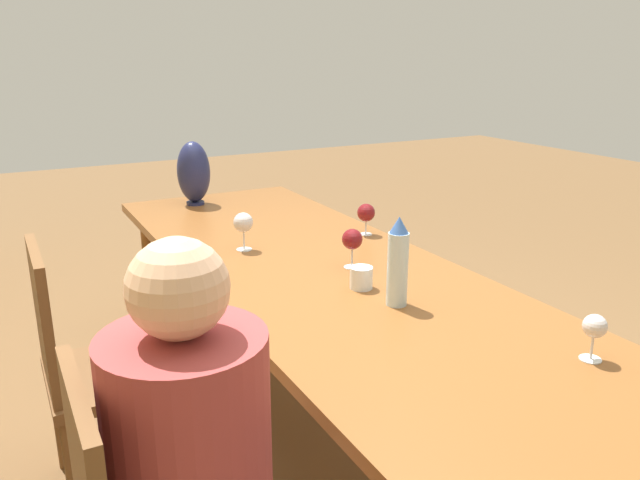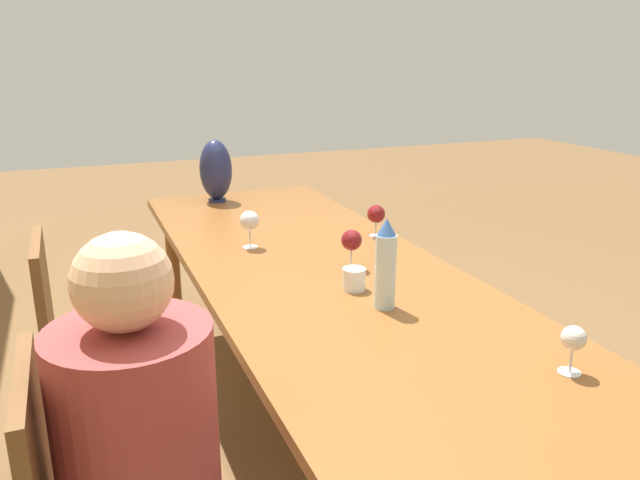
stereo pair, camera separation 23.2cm
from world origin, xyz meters
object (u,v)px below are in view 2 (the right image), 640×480
chair_far (92,352)px  vase (216,170)px  wine_glass_0 (376,214)px  wine_glass_2 (574,340)px  water_tumbler (354,279)px  water_bottle (386,265)px  person_near (148,474)px  wine_glass_1 (250,221)px  wine_glass_3 (352,241)px

chair_far → vase: bearing=-33.1°
wine_glass_0 → wine_glass_2: bearing=175.7°
wine_glass_0 → wine_glass_2: size_ratio=1.09×
water_tumbler → wine_glass_2: size_ratio=0.62×
water_bottle → person_near: size_ratio=0.25×
water_bottle → person_near: bearing=117.9°
wine_glass_2 → chair_far: size_ratio=0.14×
chair_far → wine_glass_0: bearing=-80.8°
vase → chair_far: (-1.09, 0.71, -0.41)m
water_tumbler → vase: vase is taller
person_near → water_bottle: bearing=-62.1°
water_tumbler → chair_far: 0.96m
vase → wine_glass_1: size_ratio=2.13×
wine_glass_2 → vase: bearing=10.4°
vase → person_near: person_near is taller
wine_glass_0 → person_near: (-1.13, 1.12, -0.20)m
water_tumbler → person_near: bearing=127.7°
water_tumbler → wine_glass_0: wine_glass_0 is taller
vase → wine_glass_3: bearing=-170.2°
water_bottle → vase: size_ratio=0.88×
wine_glass_3 → chair_far: size_ratio=0.16×
water_bottle → chair_far: size_ratio=0.32×
vase → water_bottle: bearing=-174.3°
wine_glass_3 → chair_far: chair_far is taller
wine_glass_3 → water_tumbler: bearing=157.8°
vase → chair_far: size_ratio=0.36×
wine_glass_2 → person_near: 1.05m
wine_glass_2 → wine_glass_3: wine_glass_3 is taller
wine_glass_3 → chair_far: (0.15, 0.93, -0.34)m
water_bottle → wine_glass_2: size_ratio=2.28×
chair_far → person_near: bearing=-174.8°
wine_glass_0 → water_tumbler: bearing=146.6°
person_near → wine_glass_1: bearing=-25.7°
wine_glass_1 → wine_glass_2: 1.39m
vase → chair_far: 1.37m
wine_glass_0 → chair_far: (-0.19, 1.21, -0.33)m
water_bottle → vase: 1.62m
vase → wine_glass_3: 1.26m
water_bottle → vase: bearing=5.7°
water_bottle → wine_glass_0: size_ratio=2.09×
wine_glass_0 → person_near: size_ratio=0.12×
wine_glass_1 → person_near: 1.32m
wine_glass_3 → water_bottle: bearing=171.4°
vase → wine_glass_3: vase is taller
water_bottle → wine_glass_0: (0.71, -0.33, -0.04)m
vase → chair_far: bearing=146.9°
wine_glass_2 → wine_glass_3: bearing=11.2°
person_near → water_tumbler: bearing=-52.3°
water_tumbler → wine_glass_2: (-0.72, -0.26, 0.05)m
chair_far → water_tumbler: bearing=-112.1°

